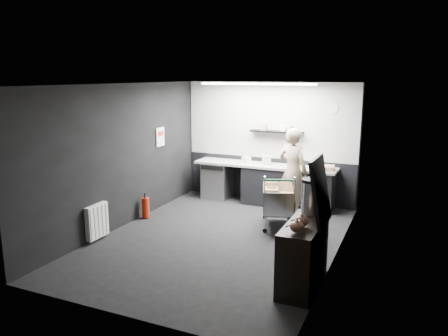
% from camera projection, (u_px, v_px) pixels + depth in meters
% --- Properties ---
extents(floor, '(5.50, 5.50, 0.00)m').
position_uv_depth(floor, '(219.00, 239.00, 7.72)').
color(floor, black).
rests_on(floor, ground).
extents(ceiling, '(5.50, 5.50, 0.00)m').
position_uv_depth(ceiling, '(219.00, 84.00, 7.16)').
color(ceiling, silver).
rests_on(ceiling, wall_back).
extents(wall_back, '(5.50, 0.00, 5.50)m').
position_uv_depth(wall_back, '(269.00, 142.00, 9.90)').
color(wall_back, black).
rests_on(wall_back, floor).
extents(wall_front, '(5.50, 0.00, 5.50)m').
position_uv_depth(wall_front, '(120.00, 209.00, 4.98)').
color(wall_front, black).
rests_on(wall_front, floor).
extents(wall_left, '(0.00, 5.50, 5.50)m').
position_uv_depth(wall_left, '(123.00, 156.00, 8.23)').
color(wall_left, black).
rests_on(wall_left, floor).
extents(wall_right, '(0.00, 5.50, 5.50)m').
position_uv_depth(wall_right, '(339.00, 175.00, 6.65)').
color(wall_right, black).
rests_on(wall_right, floor).
extents(kitchen_wall_panel, '(3.95, 0.02, 1.70)m').
position_uv_depth(kitchen_wall_panel, '(269.00, 120.00, 9.78)').
color(kitchen_wall_panel, '#B6B6B1').
rests_on(kitchen_wall_panel, wall_back).
extents(dado_panel, '(3.95, 0.02, 1.00)m').
position_uv_depth(dado_panel, '(268.00, 179.00, 10.06)').
color(dado_panel, black).
rests_on(dado_panel, wall_back).
extents(floating_shelf, '(1.20, 0.22, 0.04)m').
position_uv_depth(floating_shelf, '(276.00, 132.00, 9.65)').
color(floating_shelf, black).
rests_on(floating_shelf, wall_back).
extents(wall_clock, '(0.20, 0.03, 0.20)m').
position_uv_depth(wall_clock, '(333.00, 109.00, 9.15)').
color(wall_clock, white).
rests_on(wall_clock, wall_back).
extents(poster, '(0.02, 0.30, 0.40)m').
position_uv_depth(poster, '(160.00, 137.00, 9.34)').
color(poster, white).
rests_on(poster, wall_left).
extents(poster_red_band, '(0.02, 0.22, 0.10)m').
position_uv_depth(poster_red_band, '(160.00, 134.00, 9.32)').
color(poster_red_band, red).
rests_on(poster_red_band, poster).
extents(radiator, '(0.10, 0.50, 0.60)m').
position_uv_depth(radiator, '(97.00, 221.00, 7.61)').
color(radiator, white).
rests_on(radiator, wall_left).
extents(ceiling_strip, '(2.40, 0.20, 0.04)m').
position_uv_depth(ceiling_strip, '(257.00, 84.00, 8.82)').
color(ceiling_strip, white).
rests_on(ceiling_strip, ceiling).
extents(prep_counter, '(3.20, 0.61, 0.90)m').
position_uv_depth(prep_counter, '(270.00, 184.00, 9.74)').
color(prep_counter, black).
rests_on(prep_counter, floor).
extents(person, '(0.76, 0.61, 1.81)m').
position_uv_depth(person, '(293.00, 171.00, 8.99)').
color(person, beige).
rests_on(person, floor).
extents(shopping_cart, '(0.84, 1.12, 1.04)m').
position_uv_depth(shopping_cart, '(278.00, 201.00, 8.31)').
color(shopping_cart, silver).
rests_on(shopping_cart, floor).
extents(sideboard, '(0.51, 1.20, 1.80)m').
position_uv_depth(sideboard, '(305.00, 246.00, 5.94)').
color(sideboard, black).
rests_on(sideboard, floor).
extents(fire_extinguisher, '(0.15, 0.15, 0.50)m').
position_uv_depth(fire_extinguisher, '(146.00, 207.00, 8.81)').
color(fire_extinguisher, '#B3220B').
rests_on(fire_extinguisher, floor).
extents(cardboard_box, '(0.49, 0.40, 0.09)m').
position_uv_depth(cardboard_box, '(323.00, 168.00, 9.13)').
color(cardboard_box, '#A17A56').
rests_on(cardboard_box, prep_counter).
extents(pink_tub, '(0.20, 0.20, 0.20)m').
position_uv_depth(pink_tub, '(266.00, 160.00, 9.66)').
color(pink_tub, silver).
rests_on(pink_tub, prep_counter).
extents(white_container, '(0.21, 0.19, 0.15)m').
position_uv_depth(white_container, '(246.00, 160.00, 9.80)').
color(white_container, white).
rests_on(white_container, prep_counter).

